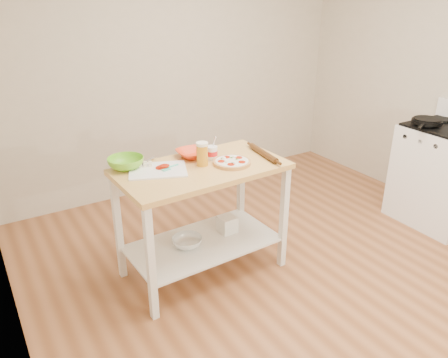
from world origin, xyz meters
name	(u,v)px	position (x,y,z in m)	size (l,w,h in m)	color
room_shell	(330,112)	(0.00, 0.00, 1.35)	(4.04, 4.54, 2.74)	#9C6039
prep_island	(202,197)	(-0.64, 0.59, 0.65)	(1.25, 0.71, 0.90)	#DEAC5B
gas_stove	(442,175)	(1.68, 0.13, 0.47)	(0.63, 0.74, 1.11)	white
skillet	(427,121)	(1.55, 0.31, 0.98)	(0.40, 0.27, 0.03)	black
pizza	(232,162)	(-0.43, 0.52, 0.92)	(0.28, 0.28, 0.04)	tan
cutting_board	(157,170)	(-0.94, 0.69, 0.91)	(0.48, 0.43, 0.04)	white
spatula	(170,168)	(-0.86, 0.66, 0.92)	(0.15, 0.07, 0.01)	#48CDAD
knife	(141,164)	(-1.01, 0.82, 0.92)	(0.24, 0.16, 0.01)	silver
orange_bowl	(193,153)	(-0.60, 0.80, 0.93)	(0.24, 0.24, 0.06)	red
green_bowl	(126,163)	(-1.12, 0.85, 0.94)	(0.26, 0.26, 0.08)	#69BD24
beer_pint	(202,154)	(-0.62, 0.61, 0.99)	(0.09, 0.09, 0.18)	orange
yogurt_tub	(212,153)	(-0.50, 0.68, 0.95)	(0.09, 0.09, 0.18)	white
rolling_pin	(263,153)	(-0.13, 0.53, 0.92)	(0.04, 0.04, 0.39)	#502E12
shelf_glass_bowl	(187,242)	(-0.77, 0.61, 0.30)	(0.23, 0.23, 0.07)	silver
shelf_bin	(227,224)	(-0.39, 0.63, 0.33)	(0.13, 0.13, 0.13)	white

